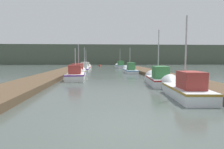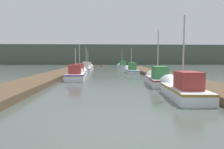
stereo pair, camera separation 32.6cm
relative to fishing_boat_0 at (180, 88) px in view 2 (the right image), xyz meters
The scene contains 17 objects.
ground_plane 5.94m from the fishing_boat_0, 126.79° to the right, with size 200.00×200.00×0.00m.
dock_left 14.65m from the fishing_boat_0, 129.81° to the left, with size 2.87×40.00×0.38m.
dock_right 11.48m from the fishing_boat_0, 78.56° to the left, with size 2.87×40.00×0.38m.
distant_shore_ridge 61.51m from the fishing_boat_0, 93.31° to the left, with size 120.00×16.00×6.42m.
fishing_boat_0 is the anchor object (origin of this frame).
fishing_boat_1 4.87m from the fishing_boat_0, 89.22° to the left, with size 1.84×5.26×4.50m.
fishing_boat_2 11.05m from the fishing_boat_0, 127.18° to the left, with size 1.86×4.70×3.41m.
fishing_boat_3 14.83m from the fishing_boat_0, 117.33° to the left, with size 1.53×4.86×4.06m.
fishing_boat_4 17.97m from the fishing_boat_0, 90.44° to the left, with size 1.55×6.42×3.94m.
fishing_boat_5 22.68m from the fishing_boat_0, 107.38° to the left, with size 1.50×4.99×4.16m.
fishing_boat_6 27.50m from the fishing_boat_0, 104.40° to the left, with size 1.88×4.63×4.00m.
fishing_boat_7 30.66m from the fishing_boat_0, 90.41° to the left, with size 1.79×5.28×4.28m.
mooring_piling_0 35.31m from the fishing_boat_0, 103.22° to the left, with size 0.36×0.36×1.00m.
mooring_piling_1 36.06m from the fishing_boat_0, 88.85° to the left, with size 0.29×0.29×1.36m.
mooring_piling_2 1.07m from the fishing_boat_0, 36.55° to the right, with size 0.32×0.32×1.11m.
channel_buoy 39.69m from the fishing_boat_0, 96.29° to the left, with size 0.56×0.56×1.06m.
seagull_lead 23.50m from the fishing_boat_0, 104.07° to the left, with size 0.56×0.31×0.12m.
Camera 2 is at (-0.54, -5.52, 2.00)m, focal length 32.00 mm.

